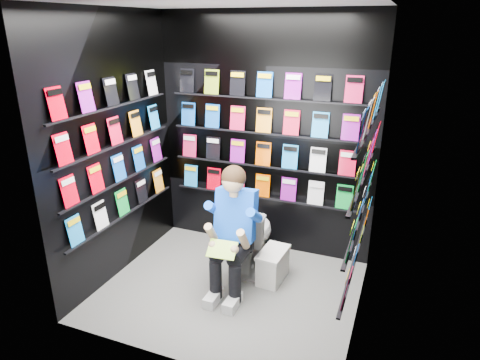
% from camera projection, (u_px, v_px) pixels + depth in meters
% --- Properties ---
extents(floor, '(2.40, 2.40, 0.00)m').
position_uv_depth(floor, '(229.00, 290.00, 4.18)').
color(floor, '#5F5F5C').
rests_on(floor, ground).
extents(ceiling, '(2.40, 2.40, 0.00)m').
position_uv_depth(ceiling, '(226.00, 3.00, 3.28)').
color(ceiling, white).
rests_on(ceiling, floor).
extents(wall_back, '(2.40, 0.04, 2.60)m').
position_uv_depth(wall_back, '(264.00, 137.00, 4.60)').
color(wall_back, black).
rests_on(wall_back, floor).
extents(wall_front, '(2.40, 0.04, 2.60)m').
position_uv_depth(wall_front, '(169.00, 206.00, 2.86)').
color(wall_front, black).
rests_on(wall_front, floor).
extents(wall_left, '(0.04, 2.00, 2.60)m').
position_uv_depth(wall_left, '(114.00, 150.00, 4.15)').
color(wall_left, black).
rests_on(wall_left, floor).
extents(wall_right, '(0.04, 2.00, 2.60)m').
position_uv_depth(wall_right, '(370.00, 181.00, 3.32)').
color(wall_right, black).
rests_on(wall_right, floor).
extents(comics_back, '(2.10, 0.06, 1.37)m').
position_uv_depth(comics_back, '(264.00, 137.00, 4.58)').
color(comics_back, '#F35B00').
rests_on(comics_back, wall_back).
extents(comics_left, '(0.06, 1.70, 1.37)m').
position_uv_depth(comics_left, '(117.00, 149.00, 4.14)').
color(comics_left, '#F35B00').
rests_on(comics_left, wall_left).
extents(comics_right, '(0.06, 1.70, 1.37)m').
position_uv_depth(comics_right, '(366.00, 180.00, 3.32)').
color(comics_right, '#F35B00').
rests_on(comics_right, wall_right).
extents(toilet, '(0.48, 0.78, 0.73)m').
position_uv_depth(toilet, '(251.00, 235.00, 4.47)').
color(toilet, white).
rests_on(toilet, floor).
extents(longbox, '(0.24, 0.41, 0.29)m').
position_uv_depth(longbox, '(273.00, 267.00, 4.31)').
color(longbox, white).
rests_on(longbox, floor).
extents(longbox_lid, '(0.26, 0.43, 0.03)m').
position_uv_depth(longbox_lid, '(273.00, 252.00, 4.25)').
color(longbox_lid, white).
rests_on(longbox_lid, longbox).
extents(reader, '(0.57, 0.78, 1.36)m').
position_uv_depth(reader, '(237.00, 215.00, 4.01)').
color(reader, blue).
rests_on(reader, toilet).
extents(held_comic, '(0.27, 0.17, 0.11)m').
position_uv_depth(held_comic, '(222.00, 249.00, 3.76)').
color(held_comic, green).
rests_on(held_comic, reader).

